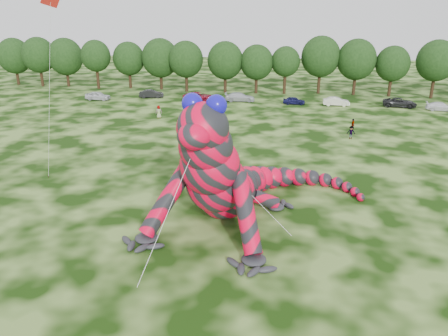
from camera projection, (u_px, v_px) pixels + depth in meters
name	position (u px, v px, depth m)	size (l,w,h in m)	color
ground	(244.00, 249.00, 29.05)	(240.00, 240.00, 0.00)	#16330A
inflatable_gecko	(231.00, 150.00, 32.60)	(17.17, 20.39, 10.19)	red
flying_kite	(50.00, 16.00, 34.07)	(4.30, 2.78, 16.52)	red
tree_0	(15.00, 61.00, 90.34)	(6.91, 6.22, 9.51)	black
tree_1	(40.00, 62.00, 88.29)	(6.74, 6.07, 9.81)	black
tree_2	(66.00, 62.00, 88.19)	(7.04, 6.34, 9.64)	black
tree_3	(97.00, 65.00, 85.59)	(5.81, 5.23, 9.44)	black
tree_4	(129.00, 65.00, 86.29)	(6.22, 5.60, 9.06)	black
tree_5	(160.00, 64.00, 84.96)	(7.16, 6.44, 9.80)	black
tree_6	(186.00, 66.00, 82.57)	(6.52, 5.86, 9.49)	black
tree_7	(225.00, 67.00, 81.59)	(6.68, 6.01, 9.48)	black
tree_8	(257.00, 69.00, 80.99)	(6.14, 5.53, 8.94)	black
tree_9	(285.00, 70.00, 80.60)	(5.27, 4.74, 8.68)	black
tree_10	(320.00, 65.00, 80.50)	(7.09, 6.38, 10.50)	black
tree_11	(356.00, 67.00, 79.29)	(7.01, 6.31, 10.07)	black
tree_12	(392.00, 71.00, 78.14)	(5.99, 5.39, 8.97)	black
tree_13	(435.00, 69.00, 76.34)	(6.83, 6.15, 10.13)	black
car_0	(98.00, 96.00, 76.10)	(1.76, 4.36, 1.49)	silver
car_1	(151.00, 94.00, 78.04)	(1.49, 4.28, 1.41)	black
car_2	(199.00, 97.00, 75.25)	(2.51, 5.44, 1.51)	maroon
car_3	(240.00, 97.00, 75.05)	(2.08, 5.11, 1.48)	#B8BCC2
car_4	(294.00, 101.00, 72.68)	(1.48, 3.68, 1.25)	#141546
car_5	(336.00, 101.00, 71.60)	(1.48, 4.25, 1.40)	silver
car_6	(400.00, 103.00, 70.67)	(2.43, 5.26, 1.46)	black
car_7	(441.00, 107.00, 68.09)	(1.82, 4.48, 1.30)	white
spectator_4	(159.00, 112.00, 63.45)	(0.90, 0.59, 1.84)	gray
spectator_2	(351.00, 132.00, 53.27)	(1.06, 0.61, 1.64)	gray
spectator_1	(198.00, 132.00, 53.29)	(0.88, 0.69, 1.82)	gray
spectator_3	(353.00, 125.00, 56.79)	(0.95, 0.40, 1.62)	gray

